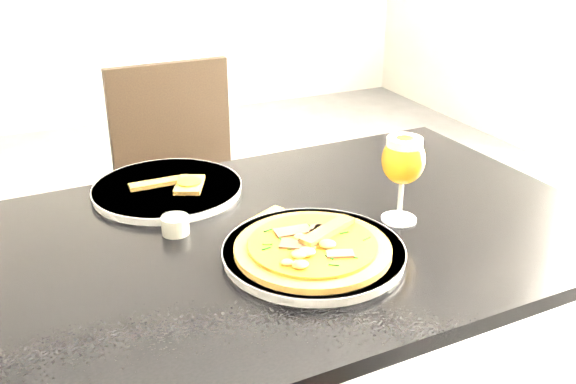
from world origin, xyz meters
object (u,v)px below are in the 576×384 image
pizza (313,247)px  beer_glass (403,160)px  chair_far (186,195)px  dining_table (304,265)px

pizza → beer_glass: 0.26m
chair_far → pizza: bearing=-92.6°
dining_table → pizza: pizza is taller
chair_far → beer_glass: size_ratio=4.89×
dining_table → chair_far: chair_far is taller
beer_glass → pizza: bearing=-163.2°
beer_glass → chair_far: bearing=103.8°
dining_table → pizza: bearing=-111.4°
chair_far → beer_glass: beer_glass is taller
dining_table → chair_far: size_ratio=1.37×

